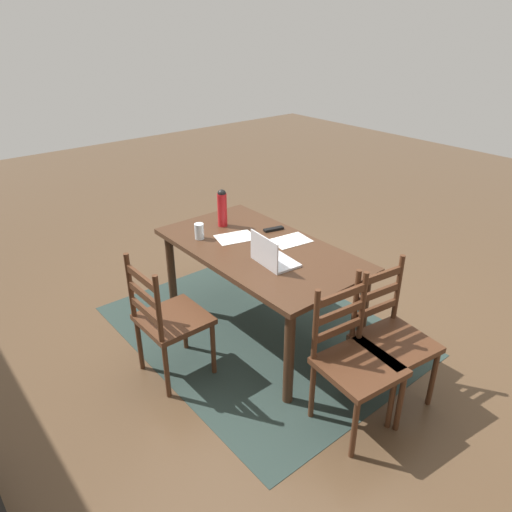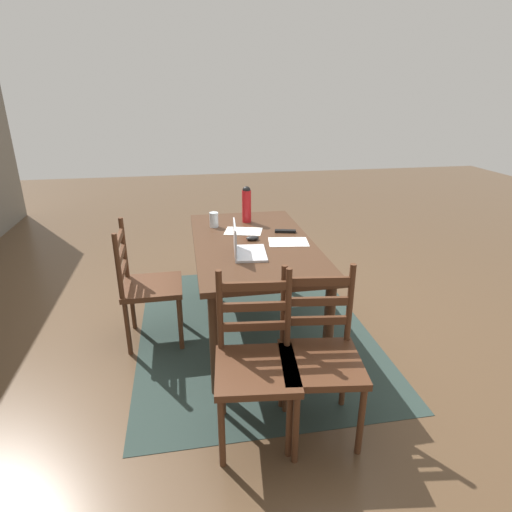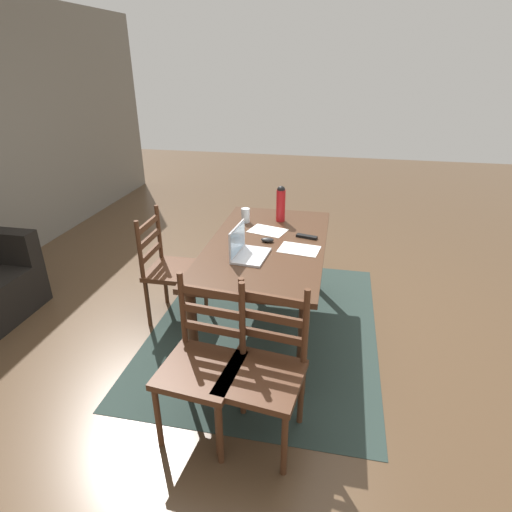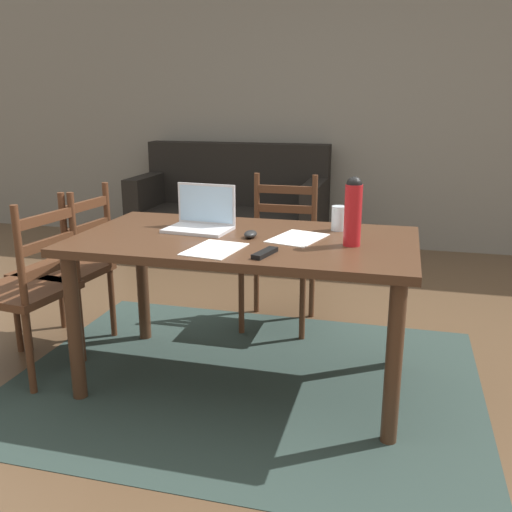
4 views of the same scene
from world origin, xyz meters
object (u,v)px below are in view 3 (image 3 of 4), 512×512
object	(u,v)px
chair_left_near	(264,372)
chair_far_head	(171,269)
laptop	(245,249)
tv_remote	(307,237)
chair_left_far	(203,364)
water_bottle	(281,203)
computer_mouse	(268,240)
drinking_glass	(246,215)
dining_table	(267,254)

from	to	relation	value
chair_left_near	chair_far_head	bearing A→B (deg)	42.21
laptop	tv_remote	bearing A→B (deg)	-43.26
chair_left_far	water_bottle	size ratio (longest dim) A/B	3.02
chair_left_near	computer_mouse	world-z (taller)	chair_left_near
computer_mouse	tv_remote	bearing A→B (deg)	-66.47
chair_left_near	drinking_glass	world-z (taller)	chair_left_near
chair_far_head	tv_remote	xyz separation A→B (m)	(0.17, -1.11, 0.31)
water_bottle	drinking_glass	size ratio (longest dim) A/B	2.53
chair_far_head	drinking_glass	xyz separation A→B (m)	(0.42, -0.56, 0.37)
dining_table	tv_remote	size ratio (longest dim) A/B	9.63
chair_left_far	chair_left_near	distance (m)	0.36
dining_table	chair_left_far	bearing A→B (deg)	171.03
laptop	drinking_glass	size ratio (longest dim) A/B	2.72
tv_remote	dining_table	bearing A→B (deg)	-45.46
chair_left_near	water_bottle	bearing A→B (deg)	5.43
chair_left_near	laptop	size ratio (longest dim) A/B	2.80
water_bottle	drinking_glass	bearing A→B (deg)	107.83
drinking_glass	tv_remote	world-z (taller)	drinking_glass
chair_far_head	drinking_glass	size ratio (longest dim) A/B	7.62
chair_far_head	water_bottle	distance (m)	1.10
computer_mouse	tv_remote	xyz separation A→B (m)	(0.14, -0.29, -0.01)
chair_left_near	drinking_glass	xyz separation A→B (m)	(1.53, 0.45, 0.37)
dining_table	computer_mouse	bearing A→B (deg)	-8.06
chair_far_head	laptop	world-z (taller)	laptop
dining_table	laptop	distance (m)	0.32
water_bottle	drinking_glass	distance (m)	0.32
laptop	tv_remote	xyz separation A→B (m)	(0.43, -0.41, -0.05)
chair_left_far	computer_mouse	world-z (taller)	chair_left_far
laptop	drinking_glass	xyz separation A→B (m)	(0.68, 0.15, 0.00)
chair_far_head	chair_left_far	xyz separation A→B (m)	(-1.11, -0.64, 0.00)
water_bottle	tv_remote	bearing A→B (deg)	-142.54
computer_mouse	tv_remote	size ratio (longest dim) A/B	0.59
dining_table	chair_left_near	size ratio (longest dim) A/B	1.72
dining_table	drinking_glass	world-z (taller)	drinking_glass
chair_far_head	chair_left_near	world-z (taller)	same
chair_left_far	tv_remote	xyz separation A→B (m)	(1.28, -0.47, 0.31)
chair_left_far	tv_remote	bearing A→B (deg)	-20.09
water_bottle	computer_mouse	xyz separation A→B (m)	(-0.49, 0.03, -0.15)
dining_table	drinking_glass	xyz separation A→B (m)	(0.42, 0.26, 0.16)
water_bottle	computer_mouse	world-z (taller)	water_bottle
dining_table	water_bottle	xyz separation A→B (m)	(0.52, -0.03, 0.26)
water_bottle	laptop	bearing A→B (deg)	169.53
chair_left_far	water_bottle	distance (m)	1.70
chair_left_far	tv_remote	world-z (taller)	chair_left_far
dining_table	tv_remote	world-z (taller)	tv_remote
laptop	computer_mouse	bearing A→B (deg)	-22.09
water_bottle	computer_mouse	bearing A→B (deg)	176.93
dining_table	chair_left_near	bearing A→B (deg)	-170.53
dining_table	chair_left_far	xyz separation A→B (m)	(-1.11, 0.17, -0.21)
drinking_glass	computer_mouse	xyz separation A→B (m)	(-0.39, -0.27, -0.05)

